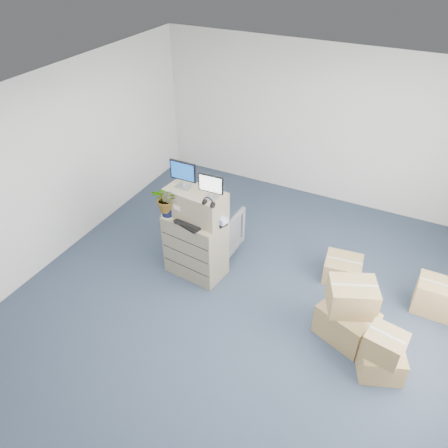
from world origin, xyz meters
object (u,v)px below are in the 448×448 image
at_px(monitor_left, 183,173).
at_px(keyboard, 188,224).
at_px(potted_plant, 167,202).
at_px(monitor_right, 211,186).
at_px(office_chair, 210,230).
at_px(filing_cabinet_lower, 196,246).
at_px(water_bottle, 198,210).

bearing_deg(monitor_left, keyboard, -53.36).
distance_m(keyboard, potted_plant, 0.43).
relative_size(monitor_right, office_chair, 0.41).
height_order(monitor_right, office_chair, monitor_right).
xyz_separation_m(monitor_left, monitor_right, (0.47, -0.09, -0.02)).
relative_size(filing_cabinet_lower, keyboard, 2.35).
height_order(keyboard, potted_plant, potted_plant).
distance_m(monitor_left, keyboard, 0.70).
distance_m(water_bottle, office_chair, 0.84).
relative_size(filing_cabinet_lower, monitor_right, 2.82).
distance_m(monitor_left, potted_plant, 0.47).
distance_m(filing_cabinet_lower, water_bottle, 0.63).
relative_size(monitor_right, water_bottle, 1.30).
height_order(water_bottle, potted_plant, potted_plant).
distance_m(monitor_right, water_bottle, 0.53).
height_order(keyboard, office_chair, keyboard).
xyz_separation_m(monitor_right, office_chair, (-0.32, 0.53, -1.16)).
xyz_separation_m(filing_cabinet_lower, keyboard, (0.00, -0.18, 0.50)).
bearing_deg(water_bottle, monitor_right, -13.55).
distance_m(monitor_left, monitor_right, 0.48).
relative_size(potted_plant, office_chair, 0.54).
bearing_deg(monitor_left, office_chair, 70.45).
xyz_separation_m(monitor_right, potted_plant, (-0.64, -0.09, -0.38)).
relative_size(filing_cabinet_lower, office_chair, 1.15).
bearing_deg(filing_cabinet_lower, water_bottle, 50.14).
relative_size(water_bottle, office_chair, 0.31).
bearing_deg(water_bottle, keyboard, -101.07).
height_order(water_bottle, office_chair, water_bottle).
bearing_deg(keyboard, water_bottle, 95.71).
bearing_deg(monitor_left, water_bottle, -9.01).
bearing_deg(monitor_right, potted_plant, -174.13).
relative_size(keyboard, potted_plant, 0.90).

